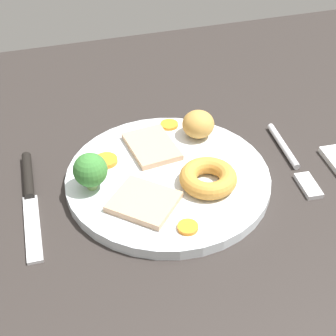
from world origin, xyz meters
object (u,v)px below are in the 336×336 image
object	(u,v)px
knife	(30,193)
fork	(293,161)
roast_potato_left	(198,124)
carrot_coin_front	(188,227)
dinner_plate	(168,179)
carrot_coin_back	(106,160)
broccoli_floret	(90,170)
meat_slice_main	(152,146)
meat_slice_under	(144,202)
yorkshire_pudding	(208,178)
carrot_coin_side	(169,125)

from	to	relation	value
knife	fork	bearing A→B (deg)	85.89
roast_potato_left	carrot_coin_front	bearing A→B (deg)	66.79
dinner_plate	carrot_coin_front	distance (cm)	9.56
dinner_plate	carrot_coin_back	world-z (taller)	carrot_coin_back
carrot_coin_back	broccoli_floret	size ratio (longest dim) A/B	0.61
roast_potato_left	carrot_coin_back	xyz separation A→B (cm)	(13.08, 2.12, -1.55)
carrot_coin_front	carrot_coin_back	size ratio (longest dim) A/B	0.79
dinner_plate	broccoli_floret	xyz separation A→B (cm)	(9.35, -0.30, 3.34)
meat_slice_main	meat_slice_under	bearing A→B (deg)	69.54
yorkshire_pudding	broccoli_floret	size ratio (longest dim) A/B	1.47
dinner_plate	carrot_coin_side	world-z (taller)	carrot_coin_side
meat_slice_main	broccoli_floret	bearing A→B (deg)	31.07
meat_slice_under	broccoli_floret	xyz separation A→B (cm)	(5.13, -4.64, 2.24)
meat_slice_under	yorkshire_pudding	distance (cm)	8.33
yorkshire_pudding	carrot_coin_side	size ratio (longest dim) A/B	2.79
broccoli_floret	knife	world-z (taller)	broccoli_floret
carrot_coin_back	knife	xyz separation A→B (cm)	(9.91, 2.06, -1.23)
roast_potato_left	carrot_coin_front	distance (cm)	17.70
fork	knife	size ratio (longest dim) A/B	0.83
yorkshire_pudding	carrot_coin_back	distance (cm)	13.36
meat_slice_under	carrot_coin_back	bearing A→B (deg)	-73.95
meat_slice_main	yorkshire_pudding	world-z (taller)	yorkshire_pudding
carrot_coin_back	fork	xyz separation A→B (cm)	(-23.52, 5.65, -1.29)
meat_slice_under	carrot_coin_front	world-z (taller)	meat_slice_under
fork	yorkshire_pudding	bearing A→B (deg)	-75.24
roast_potato_left	knife	distance (cm)	23.53
meat_slice_under	carrot_coin_back	distance (cm)	9.29
meat_slice_under	carrot_coin_front	xyz separation A→B (cm)	(-3.57, 5.15, -0.17)
carrot_coin_front	carrot_coin_side	size ratio (longest dim) A/B	0.93
meat_slice_under	knife	distance (cm)	14.31
roast_potato_left	fork	distance (cm)	13.32
meat_slice_main	knife	world-z (taller)	meat_slice_main
meat_slice_under	roast_potato_left	size ratio (longest dim) A/B	1.64
yorkshire_pudding	carrot_coin_front	distance (cm)	7.84
yorkshire_pudding	roast_potato_left	xyz separation A→B (cm)	(-2.28, -9.96, 0.78)
roast_potato_left	carrot_coin_side	bearing A→B (deg)	-47.63
meat_slice_main	roast_potato_left	world-z (taller)	roast_potato_left
yorkshire_pudding	carrot_coin_side	distance (cm)	13.33
meat_slice_main	carrot_coin_side	world-z (taller)	meat_slice_main
carrot_coin_back	carrot_coin_front	bearing A→B (deg)	113.55
dinner_plate	meat_slice_under	world-z (taller)	meat_slice_under
roast_potato_left	meat_slice_under	bearing A→B (deg)	46.43
broccoli_floret	fork	world-z (taller)	broccoli_floret
yorkshire_pudding	fork	bearing A→B (deg)	-170.24
yorkshire_pudding	broccoli_floret	distance (cm)	13.91
carrot_coin_back	knife	bearing A→B (deg)	11.73
carrot_coin_front	dinner_plate	bearing A→B (deg)	-93.97
meat_slice_under	meat_slice_main	bearing A→B (deg)	-110.46
carrot_coin_front	carrot_coin_back	world-z (taller)	carrot_coin_back
yorkshire_pudding	broccoli_floret	world-z (taller)	broccoli_floret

